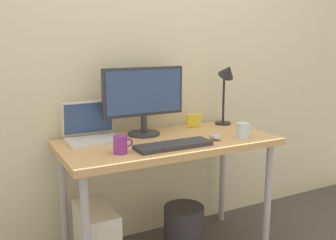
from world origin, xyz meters
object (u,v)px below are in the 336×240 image
object	(u,v)px
laptop	(92,131)
coffee_mug	(121,144)
wastebasket	(184,229)
keyboard	(173,145)
desk_lamp	(227,80)
mouse	(215,137)
desk	(168,152)
photo_frame	(194,120)
monitor	(144,97)
glass_cup	(243,131)

from	to	relation	value
laptop	coffee_mug	world-z (taller)	laptop
wastebasket	keyboard	bearing A→B (deg)	-135.40
keyboard	desk_lamp	bearing A→B (deg)	29.54
laptop	mouse	size ratio (longest dim) A/B	3.56
desk	photo_frame	xyz separation A→B (m)	(0.31, 0.21, 0.12)
keyboard	mouse	distance (m)	0.30
desk	laptop	world-z (taller)	laptop
monitor	coffee_mug	distance (m)	0.46
desk_lamp	coffee_mug	size ratio (longest dim) A/B	4.05
photo_frame	wastebasket	size ratio (longest dim) A/B	0.37
keyboard	wastebasket	size ratio (longest dim) A/B	1.47
keyboard	photo_frame	bearing A→B (deg)	46.22
desk	photo_frame	bearing A→B (deg)	34.39
mouse	monitor	bearing A→B (deg)	136.72
desk	desk_lamp	bearing A→B (deg)	17.64
monitor	photo_frame	distance (m)	0.44
coffee_mug	mouse	bearing A→B (deg)	0.42
desk_lamp	mouse	xyz separation A→B (m)	(-0.30, -0.31, -0.30)
desk	monitor	xyz separation A→B (m)	(-0.08, 0.17, 0.32)
photo_frame	desk	bearing A→B (deg)	-145.61
mouse	glass_cup	distance (m)	0.18
keyboard	glass_cup	bearing A→B (deg)	-2.16
laptop	mouse	world-z (taller)	laptop
desk_lamp	photo_frame	size ratio (longest dim) A/B	4.02
desk_lamp	glass_cup	xyz separation A→B (m)	(-0.13, -0.36, -0.27)
coffee_mug	glass_cup	size ratio (longest dim) A/B	0.98
desk_lamp	photo_frame	bearing A→B (deg)	170.84
monitor	coffee_mug	world-z (taller)	monitor
desk	wastebasket	distance (m)	0.54
laptop	desk_lamp	world-z (taller)	desk_lamp
keyboard	coffee_mug	xyz separation A→B (m)	(-0.30, 0.03, 0.04)
laptop	glass_cup	distance (m)	0.91
monitor	desk_lamp	xyz separation A→B (m)	(0.63, 0.00, 0.07)
monitor	mouse	distance (m)	0.50
desk_lamp	coffee_mug	distance (m)	0.99
monitor	mouse	world-z (taller)	monitor
desk	laptop	bearing A→B (deg)	155.16
keyboard	wastebasket	distance (m)	0.66
desk	keyboard	world-z (taller)	keyboard
photo_frame	glass_cup	bearing A→B (deg)	-74.62
desk	keyboard	bearing A→B (deg)	-107.45
mouse	glass_cup	bearing A→B (deg)	-15.94
mouse	photo_frame	xyz separation A→B (m)	(0.06, 0.35, 0.03)
keyboard	glass_cup	size ratio (longest dim) A/B	3.94
laptop	monitor	bearing A→B (deg)	-2.63
monitor	mouse	xyz separation A→B (m)	(0.33, -0.31, -0.23)
laptop	coffee_mug	size ratio (longest dim) A/B	2.93
laptop	glass_cup	world-z (taller)	laptop
desk	coffee_mug	distance (m)	0.40
monitor	wastebasket	bearing A→B (deg)	-41.75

